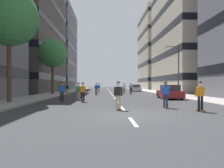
{
  "coord_description": "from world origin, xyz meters",
  "views": [
    {
      "loc": [
        -1.22,
        -10.86,
        1.59
      ],
      "look_at": [
        0.0,
        21.15,
        1.62
      ],
      "focal_mm": 33.88,
      "sensor_mm": 36.0,
      "label": 1
    }
  ],
  "objects_px": {
    "street_tree_near": "(9,17)",
    "skater_10": "(131,88)",
    "streetlamp_right": "(176,65)",
    "skater_1": "(78,90)",
    "skater_5": "(96,88)",
    "skater_9": "(99,87)",
    "skater_0": "(131,87)",
    "skater_3": "(118,94)",
    "skater_11": "(83,91)",
    "parked_car_near": "(136,88)",
    "parked_car_mid": "(170,92)",
    "skater_4": "(67,88)",
    "skater_7": "(124,88)",
    "street_tree_mid": "(53,53)",
    "skater_8": "(62,91)",
    "skater_2": "(166,93)",
    "skater_6": "(200,95)"
  },
  "relations": [
    {
      "from": "street_tree_near",
      "to": "skater_0",
      "type": "relative_size",
      "value": 5.26
    },
    {
      "from": "skater_2",
      "to": "skater_9",
      "type": "relative_size",
      "value": 1.0
    },
    {
      "from": "streetlamp_right",
      "to": "street_tree_mid",
      "type": "bearing_deg",
      "value": 164.45
    },
    {
      "from": "skater_0",
      "to": "skater_6",
      "type": "xyz_separation_m",
      "value": [
        0.31,
        -28.37,
        0.0
      ]
    },
    {
      "from": "skater_3",
      "to": "skater_10",
      "type": "distance_m",
      "value": 20.62
    },
    {
      "from": "street_tree_mid",
      "to": "skater_3",
      "type": "height_order",
      "value": "street_tree_mid"
    },
    {
      "from": "streetlamp_right",
      "to": "skater_1",
      "type": "bearing_deg",
      "value": -151.11
    },
    {
      "from": "skater_6",
      "to": "skater_7",
      "type": "xyz_separation_m",
      "value": [
        -2.19,
        23.25,
        0.0
      ]
    },
    {
      "from": "skater_5",
      "to": "skater_0",
      "type": "bearing_deg",
      "value": 55.4
    },
    {
      "from": "parked_car_near",
      "to": "streetlamp_right",
      "type": "relative_size",
      "value": 0.68
    },
    {
      "from": "skater_0",
      "to": "skater_9",
      "type": "xyz_separation_m",
      "value": [
        -6.23,
        -1.41,
        0.0
      ]
    },
    {
      "from": "street_tree_near",
      "to": "skater_8",
      "type": "distance_m",
      "value": 7.49
    },
    {
      "from": "skater_0",
      "to": "skater_3",
      "type": "height_order",
      "value": "same"
    },
    {
      "from": "street_tree_mid",
      "to": "skater_8",
      "type": "bearing_deg",
      "value": -72.94
    },
    {
      "from": "skater_6",
      "to": "skater_10",
      "type": "height_order",
      "value": "same"
    },
    {
      "from": "skater_7",
      "to": "street_tree_mid",
      "type": "bearing_deg",
      "value": -165.11
    },
    {
      "from": "parked_car_mid",
      "to": "streetlamp_right",
      "type": "bearing_deg",
      "value": 64.13
    },
    {
      "from": "street_tree_near",
      "to": "skater_10",
      "type": "distance_m",
      "value": 20.7
    },
    {
      "from": "skater_1",
      "to": "skater_11",
      "type": "height_order",
      "value": "same"
    },
    {
      "from": "parked_car_mid",
      "to": "skater_10",
      "type": "distance_m",
      "value": 11.08
    },
    {
      "from": "skater_1",
      "to": "skater_6",
      "type": "relative_size",
      "value": 1.0
    },
    {
      "from": "skater_2",
      "to": "skater_3",
      "type": "bearing_deg",
      "value": -163.91
    },
    {
      "from": "skater_2",
      "to": "skater_4",
      "type": "relative_size",
      "value": 1.0
    },
    {
      "from": "skater_10",
      "to": "skater_9",
      "type": "bearing_deg",
      "value": 132.69
    },
    {
      "from": "street_tree_mid",
      "to": "skater_9",
      "type": "bearing_deg",
      "value": 44.44
    },
    {
      "from": "skater_4",
      "to": "skater_7",
      "type": "distance_m",
      "value": 10.56
    },
    {
      "from": "street_tree_near",
      "to": "skater_3",
      "type": "relative_size",
      "value": 5.26
    },
    {
      "from": "street_tree_near",
      "to": "street_tree_mid",
      "type": "height_order",
      "value": "street_tree_near"
    },
    {
      "from": "street_tree_mid",
      "to": "skater_8",
      "type": "xyz_separation_m",
      "value": [
        3.94,
        -12.84,
        -5.29
      ]
    },
    {
      "from": "skater_1",
      "to": "skater_6",
      "type": "distance_m",
      "value": 11.99
    },
    {
      "from": "skater_10",
      "to": "skater_11",
      "type": "height_order",
      "value": "same"
    },
    {
      "from": "street_tree_near",
      "to": "street_tree_mid",
      "type": "relative_size",
      "value": 1.13
    },
    {
      "from": "skater_6",
      "to": "skater_8",
      "type": "relative_size",
      "value": 1.0
    },
    {
      "from": "parked_car_mid",
      "to": "skater_4",
      "type": "distance_m",
      "value": 13.58
    },
    {
      "from": "skater_3",
      "to": "skater_9",
      "type": "distance_m",
      "value": 26.06
    },
    {
      "from": "skater_0",
      "to": "skater_4",
      "type": "distance_m",
      "value": 15.46
    },
    {
      "from": "skater_5",
      "to": "skater_9",
      "type": "relative_size",
      "value": 1.0
    },
    {
      "from": "streetlamp_right",
      "to": "skater_11",
      "type": "xyz_separation_m",
      "value": [
        -11.34,
        -8.81,
        -3.15
      ]
    },
    {
      "from": "skater_1",
      "to": "skater_10",
      "type": "bearing_deg",
      "value": 61.51
    },
    {
      "from": "skater_3",
      "to": "skater_8",
      "type": "height_order",
      "value": "same"
    },
    {
      "from": "streetlamp_right",
      "to": "skater_0",
      "type": "height_order",
      "value": "streetlamp_right"
    },
    {
      "from": "street_tree_near",
      "to": "street_tree_mid",
      "type": "bearing_deg",
      "value": 90.0
    },
    {
      "from": "skater_7",
      "to": "skater_11",
      "type": "distance_m",
      "value": 17.4
    },
    {
      "from": "skater_5",
      "to": "skater_8",
      "type": "relative_size",
      "value": 1.0
    },
    {
      "from": "skater_3",
      "to": "skater_5",
      "type": "xyz_separation_m",
      "value": [
        -2.01,
        18.13,
        0.0
      ]
    },
    {
      "from": "skater_3",
      "to": "skater_10",
      "type": "xyz_separation_m",
      "value": [
        3.37,
        20.35,
        0.03
      ]
    },
    {
      "from": "skater_5",
      "to": "street_tree_near",
      "type": "bearing_deg",
      "value": -116.26
    },
    {
      "from": "skater_11",
      "to": "parked_car_near",
      "type": "bearing_deg",
      "value": 72.14
    },
    {
      "from": "skater_0",
      "to": "skater_1",
      "type": "height_order",
      "value": "same"
    },
    {
      "from": "skater_0",
      "to": "skater_9",
      "type": "bearing_deg",
      "value": -167.28
    }
  ]
}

